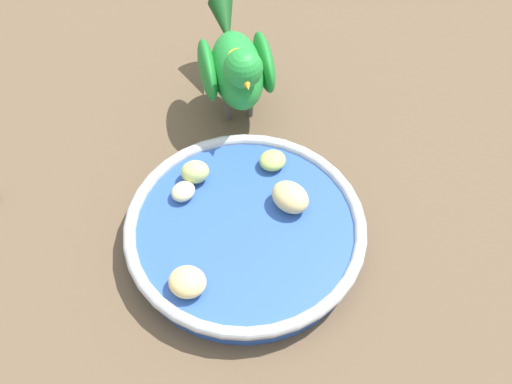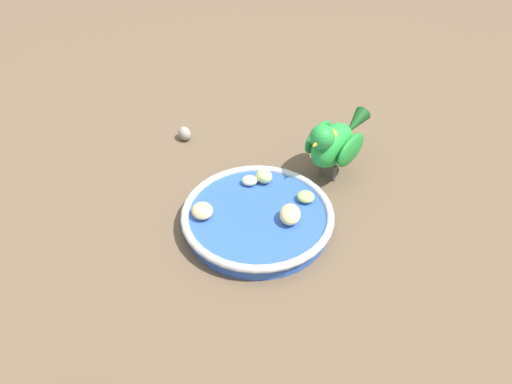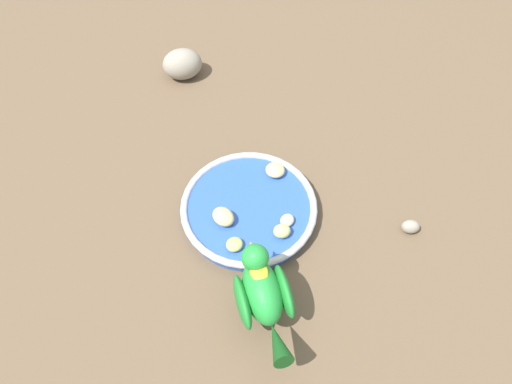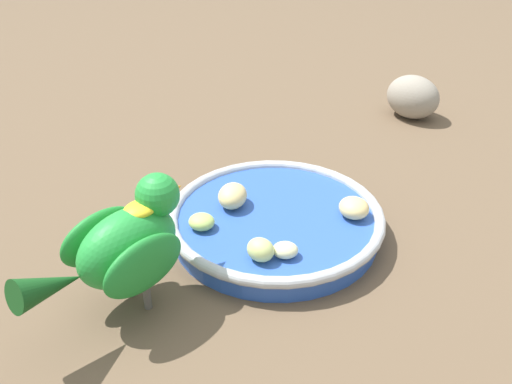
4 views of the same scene
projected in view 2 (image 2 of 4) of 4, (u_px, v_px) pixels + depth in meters
ground_plane at (251, 233)px, 0.72m from camera, size 4.00×4.00×0.00m
feeding_bowl at (258, 217)px, 0.73m from camera, size 0.23×0.23×0.03m
apple_piece_0 at (306, 197)px, 0.74m from camera, size 0.04×0.04×0.02m
apple_piece_1 at (202, 211)px, 0.71m from camera, size 0.04×0.04×0.02m
apple_piece_2 at (250, 181)px, 0.77m from camera, size 0.02×0.03×0.01m
apple_piece_3 at (264, 176)px, 0.77m from camera, size 0.04×0.04×0.02m
apple_piece_4 at (290, 214)px, 0.70m from camera, size 0.05×0.04×0.02m
parrot at (333, 142)px, 0.79m from camera, size 0.14×0.14×0.12m
pebble_0 at (185, 134)px, 0.91m from camera, size 0.04×0.03×0.03m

